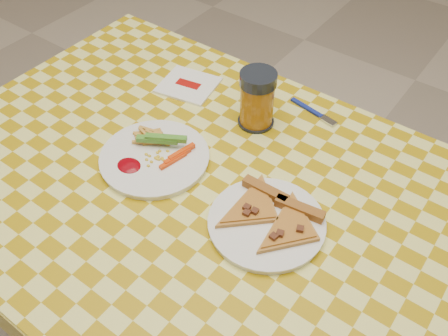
{
  "coord_description": "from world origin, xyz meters",
  "views": [
    {
      "loc": [
        0.47,
        -0.55,
        1.54
      ],
      "look_at": [
        0.02,
        0.05,
        0.78
      ],
      "focal_mm": 40.0,
      "sensor_mm": 36.0,
      "label": 1
    }
  ],
  "objects_px": {
    "plate_right": "(266,224)",
    "table": "(202,206)",
    "plate_left": "(155,158)",
    "drink_glass": "(257,99)"
  },
  "relations": [
    {
      "from": "plate_right",
      "to": "table",
      "type": "bearing_deg",
      "value": 176.52
    },
    {
      "from": "table",
      "to": "plate_right",
      "type": "distance_m",
      "value": 0.19
    },
    {
      "from": "plate_left",
      "to": "table",
      "type": "bearing_deg",
      "value": 1.67
    },
    {
      "from": "table",
      "to": "drink_glass",
      "type": "xyz_separation_m",
      "value": [
        -0.02,
        0.24,
        0.14
      ]
    },
    {
      "from": "plate_left",
      "to": "drink_glass",
      "type": "height_order",
      "value": "drink_glass"
    },
    {
      "from": "table",
      "to": "plate_left",
      "type": "bearing_deg",
      "value": -178.33
    },
    {
      "from": "table",
      "to": "plate_right",
      "type": "xyz_separation_m",
      "value": [
        0.17,
        -0.01,
        0.08
      ]
    },
    {
      "from": "table",
      "to": "drink_glass",
      "type": "bearing_deg",
      "value": 94.41
    },
    {
      "from": "table",
      "to": "plate_left",
      "type": "distance_m",
      "value": 0.15
    },
    {
      "from": "plate_right",
      "to": "drink_glass",
      "type": "bearing_deg",
      "value": 127.6
    }
  ]
}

